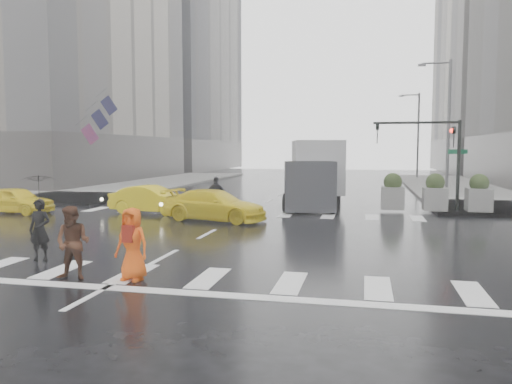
% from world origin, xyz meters
% --- Properties ---
extents(ground, '(120.00, 120.00, 0.00)m').
position_xyz_m(ground, '(0.00, 0.00, 0.00)').
color(ground, black).
rests_on(ground, ground).
extents(sidewalk_nw, '(35.00, 35.00, 0.15)m').
position_xyz_m(sidewalk_nw, '(-19.50, 17.50, 0.07)').
color(sidewalk_nw, slate).
rests_on(sidewalk_nw, ground).
extents(building_nw, '(26.05, 26.05, 38.00)m').
position_xyz_m(building_nw, '(-29.00, 27.00, 17.25)').
color(building_nw, '#ADA596').
rests_on(building_nw, ground).
extents(building_nw_far, '(26.05, 26.05, 44.00)m').
position_xyz_m(building_nw_far, '(-29.00, 56.00, 20.19)').
color(building_nw_far, '#5B5854').
rests_on(building_nw_far, ground).
extents(road_markings, '(18.00, 48.00, 0.01)m').
position_xyz_m(road_markings, '(0.00, 0.00, 0.01)').
color(road_markings, silver).
rests_on(road_markings, ground).
extents(traffic_signal_pole, '(4.45, 0.42, 4.50)m').
position_xyz_m(traffic_signal_pole, '(9.01, 8.01, 3.22)').
color(traffic_signal_pole, black).
rests_on(traffic_signal_pole, ground).
extents(street_lamp_near, '(2.15, 0.22, 9.00)m').
position_xyz_m(street_lamp_near, '(10.87, 18.00, 4.95)').
color(street_lamp_near, '#59595B').
rests_on(street_lamp_near, ground).
extents(street_lamp_far, '(2.15, 0.22, 9.00)m').
position_xyz_m(street_lamp_far, '(10.87, 38.00, 4.95)').
color(street_lamp_far, '#59595B').
rests_on(street_lamp_far, ground).
extents(planter_west, '(1.10, 1.10, 1.80)m').
position_xyz_m(planter_west, '(7.00, 8.20, 0.98)').
color(planter_west, slate).
rests_on(planter_west, ground).
extents(planter_mid, '(1.10, 1.10, 1.80)m').
position_xyz_m(planter_mid, '(9.00, 8.20, 0.98)').
color(planter_mid, slate).
rests_on(planter_mid, ground).
extents(planter_east, '(1.10, 1.10, 1.80)m').
position_xyz_m(planter_east, '(11.00, 8.20, 0.98)').
color(planter_east, slate).
rests_on(planter_east, ground).
extents(flag_cluster, '(2.87, 3.06, 4.69)m').
position_xyz_m(flag_cluster, '(-15.08, 18.50, 5.64)').
color(flag_cluster, '#59595B').
rests_on(flag_cluster, ground).
extents(pedestrian_black, '(0.99, 1.01, 2.43)m').
position_xyz_m(pedestrian_black, '(-3.24, -5.14, 1.59)').
color(pedestrian_black, black).
rests_on(pedestrian_black, ground).
extents(pedestrian_brown, '(0.93, 0.76, 1.78)m').
position_xyz_m(pedestrian_brown, '(-1.14, -6.80, 0.89)').
color(pedestrian_brown, '#432618').
rests_on(pedestrian_brown, ground).
extents(pedestrian_orange, '(0.91, 0.65, 1.75)m').
position_xyz_m(pedestrian_orange, '(0.28, -6.56, 0.88)').
color(pedestrian_orange, '#EE5410').
rests_on(pedestrian_orange, ground).
extents(pedestrian_far_a, '(1.10, 0.72, 1.79)m').
position_xyz_m(pedestrian_far_a, '(-1.37, 5.69, 0.90)').
color(pedestrian_far_a, black).
rests_on(pedestrian_far_a, ground).
extents(pedestrian_far_b, '(1.22, 1.22, 1.72)m').
position_xyz_m(pedestrian_far_b, '(2.76, 7.84, 0.86)').
color(pedestrian_far_b, black).
rests_on(pedestrian_far_b, ground).
extents(taxi_front, '(3.94, 1.91, 1.30)m').
position_xyz_m(taxi_front, '(-10.95, 3.69, 0.65)').
color(taxi_front, yellow).
rests_on(taxi_front, ground).
extents(taxi_mid, '(4.25, 1.94, 1.35)m').
position_xyz_m(taxi_mid, '(-4.47, 5.08, 0.68)').
color(taxi_mid, yellow).
rests_on(taxi_mid, ground).
extents(taxi_rear, '(4.40, 2.67, 1.35)m').
position_xyz_m(taxi_rear, '(-0.74, 3.42, 0.68)').
color(taxi_rear, yellow).
rests_on(taxi_rear, ground).
extents(box_truck, '(2.53, 6.75, 3.59)m').
position_xyz_m(box_truck, '(3.00, 9.46, 1.91)').
color(box_truck, '#B8B8BA').
rests_on(box_truck, ground).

